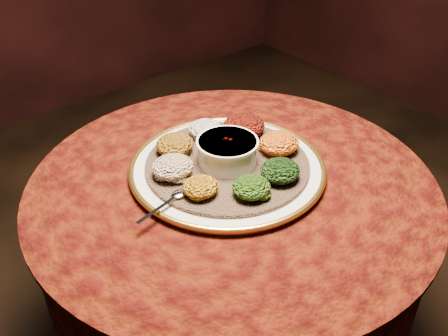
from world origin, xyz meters
TOP-DOWN VIEW (x-y plane):
  - table at (0.00, 0.00)m, footprint 0.96×0.96m
  - platter at (0.01, 0.03)m, footprint 0.58×0.58m
  - injera at (0.01, 0.03)m, footprint 0.41×0.41m
  - stew_bowl at (0.01, 0.03)m, footprint 0.15×0.15m
  - spoon at (-0.16, -0.00)m, footprint 0.14×0.05m
  - portion_ayib at (0.05, 0.16)m, footprint 0.09×0.08m
  - portion_kitfo at (0.13, 0.11)m, footprint 0.11×0.10m
  - portion_tikil at (0.14, -0.01)m, footprint 0.10×0.09m
  - portion_gomen at (0.06, -0.09)m, footprint 0.09×0.09m
  - portion_mixveg at (-0.03, -0.10)m, footprint 0.09×0.08m
  - portion_kik at (-0.11, -0.02)m, footprint 0.08×0.08m
  - portion_timatim at (-0.12, 0.07)m, footprint 0.10×0.09m
  - portion_shiro at (-0.06, 0.15)m, footprint 0.09×0.09m

SIDE VIEW (x-z plane):
  - table at x=0.00m, z-range 0.19..0.92m
  - platter at x=0.01m, z-range 0.73..0.76m
  - injera at x=0.01m, z-range 0.75..0.76m
  - spoon at x=-0.16m, z-range 0.76..0.77m
  - portion_kik at x=-0.11m, z-range 0.76..0.80m
  - portion_mixveg at x=-0.03m, z-range 0.76..0.80m
  - portion_ayib at x=0.05m, z-range 0.76..0.80m
  - portion_gomen at x=0.06m, z-range 0.76..0.81m
  - portion_shiro at x=-0.06m, z-range 0.76..0.81m
  - portion_timatim at x=-0.12m, z-range 0.76..0.81m
  - portion_tikil at x=0.14m, z-range 0.76..0.81m
  - portion_kitfo at x=0.13m, z-range 0.76..0.81m
  - stew_bowl at x=0.01m, z-range 0.77..0.83m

